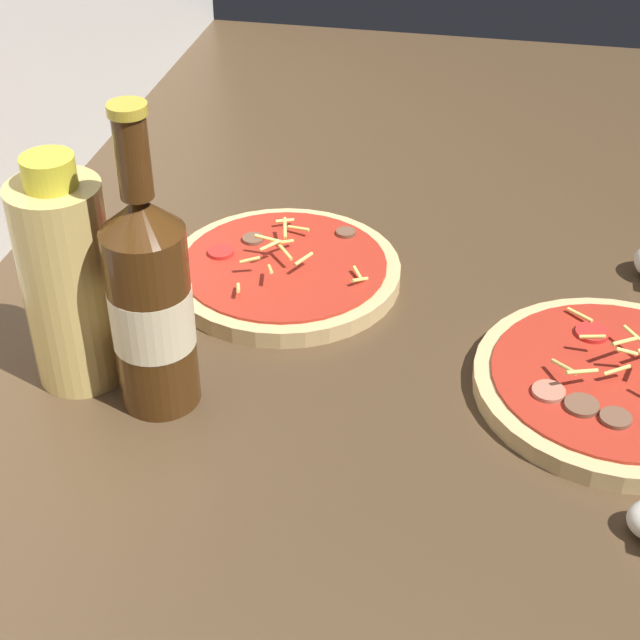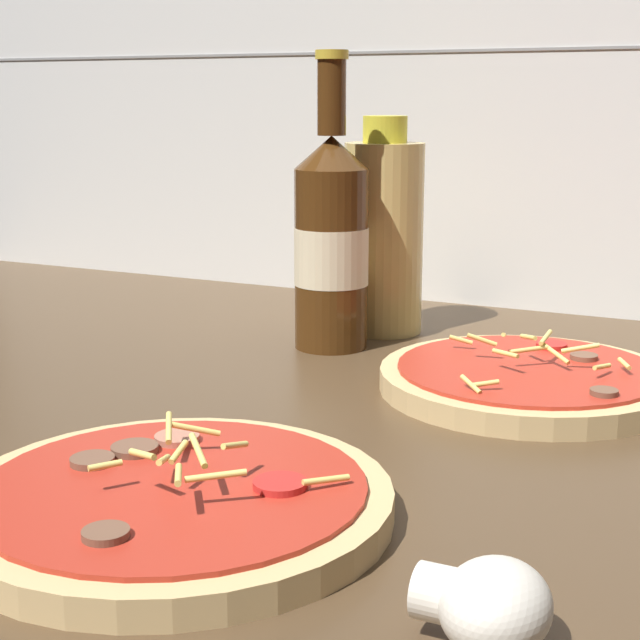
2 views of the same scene
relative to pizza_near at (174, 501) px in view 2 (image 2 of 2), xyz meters
The scene contains 7 objects.
counter_slab 18.32cm from the pizza_near, 67.10° to the left, with size 160.00×90.00×2.50cm.
tile_backsplash 68.03cm from the pizza_near, 83.52° to the left, with size 160.00×1.13×60.00cm.
pizza_near is the anchor object (origin of this frame).
pizza_far 34.11cm from the pizza_near, 69.66° to the left, with size 23.35×23.35×4.47cm.
beer_bottle 40.02cm from the pizza_near, 102.12° to the left, with size 6.80×6.80×26.74cm.
oil_bottle 47.23cm from the pizza_near, 97.74° to the left, with size 7.71×7.71×20.98cm.
mushroom_right 20.11cm from the pizza_near, 15.00° to the right, with size 5.86×5.58×3.91cm.
Camera 2 is at (22.17, -58.81, 25.43)cm, focal length 55.00 mm.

